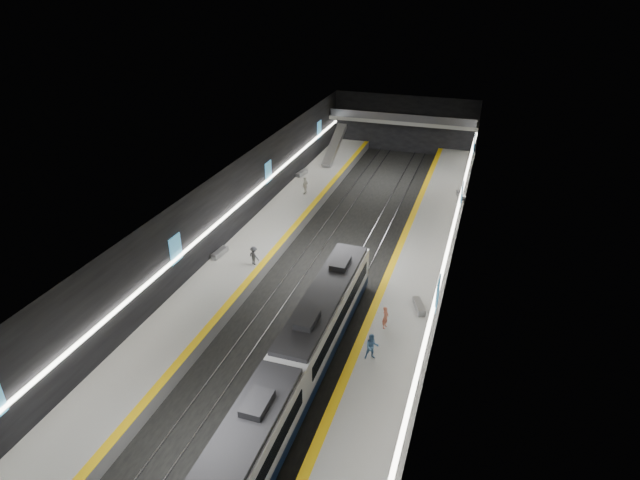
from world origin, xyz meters
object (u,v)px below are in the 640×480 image
(bench_left_near, at_px, (220,253))
(passenger_right_b, at_px, (372,347))
(train, at_px, (285,384))
(bench_left_far, at_px, (302,173))
(escalator, at_px, (334,145))
(passenger_right_a, at_px, (385,318))
(passenger_left_b, at_px, (254,256))
(bench_right_far, at_px, (461,195))
(passenger_left_a, at_px, (305,186))
(bench_right_near, at_px, (419,306))

(bench_left_near, distance_m, passenger_right_b, 18.50)
(train, bearing_deg, bench_left_far, 108.54)
(escalator, bearing_deg, passenger_right_b, -69.68)
(train, distance_m, passenger_right_a, 9.64)
(bench_left_near, bearing_deg, passenger_right_b, -24.89)
(escalator, bearing_deg, passenger_left_b, -86.87)
(train, relative_size, escalator, 3.76)
(escalator, bearing_deg, bench_left_far, -105.92)
(bench_left_near, distance_m, bench_right_far, 27.68)
(passenger_right_b, xyz_separation_m, passenger_left_b, (-12.36, 8.86, -0.10))
(bench_left_near, distance_m, passenger_left_a, 15.90)
(bench_left_near, distance_m, passenger_left_b, 3.66)
(train, bearing_deg, passenger_right_b, 52.73)
(bench_left_near, height_order, passenger_right_b, passenger_right_b)
(escalator, xyz_separation_m, bench_right_near, (16.01, -31.05, -1.65))
(escalator, bearing_deg, bench_left_near, -94.05)
(passenger_left_b, bearing_deg, bench_right_far, -101.82)
(bench_left_near, height_order, bench_left_far, bench_left_far)
(escalator, distance_m, bench_left_far, 7.48)
(bench_left_near, relative_size, passenger_right_b, 1.06)
(escalator, height_order, passenger_left_b, escalator)
(bench_right_near, relative_size, passenger_right_a, 1.20)
(passenger_right_a, xyz_separation_m, passenger_left_a, (-13.67, 21.51, 0.15))
(train, height_order, bench_right_near, train)
(bench_left_far, xyz_separation_m, bench_right_far, (19.00, -1.09, -0.00))
(bench_right_far, bearing_deg, bench_left_near, -154.06)
(bench_left_far, xyz_separation_m, passenger_right_a, (16.07, -27.04, 0.59))
(bench_right_far, bearing_deg, passenger_left_a, 174.25)
(bench_right_far, relative_size, passenger_left_b, 1.21)
(passenger_right_b, height_order, passenger_left_a, passenger_left_a)
(bench_left_far, bearing_deg, passenger_right_b, -52.42)
(bench_right_far, xyz_separation_m, passenger_left_a, (-16.60, -4.44, 0.74))
(bench_right_near, xyz_separation_m, bench_right_far, (0.99, 22.94, 0.00))
(train, bearing_deg, bench_left_near, 129.52)
(escalator, distance_m, passenger_left_a, 12.58)
(train, bearing_deg, passenger_left_a, 107.61)
(train, xyz_separation_m, bench_left_far, (-12.00, 35.77, -0.95))
(bench_right_far, xyz_separation_m, passenger_right_a, (-2.93, -25.95, 0.59))
(bench_right_near, relative_size, passenger_left_b, 1.21)
(escalator, xyz_separation_m, bench_right_far, (17.00, -8.11, -1.65))
(train, height_order, passenger_left_b, train)
(bench_right_near, height_order, passenger_left_a, passenger_left_a)
(escalator, height_order, bench_right_far, escalator)
(bench_left_far, height_order, passenger_right_a, passenger_right_a)
(passenger_left_b, bearing_deg, passenger_left_a, -60.93)
(bench_left_far, height_order, passenger_left_b, passenger_left_b)
(bench_right_far, height_order, passenger_left_a, passenger_left_a)
(bench_right_far, bearing_deg, escalator, 133.79)
(train, xyz_separation_m, passenger_right_a, (4.07, 8.73, -0.36))
(passenger_left_a, bearing_deg, bench_right_near, 45.79)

